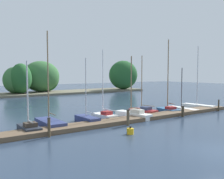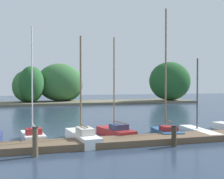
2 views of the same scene
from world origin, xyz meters
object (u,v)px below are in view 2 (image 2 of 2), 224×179
(sailboat_7, at_px, (115,131))
(sailboat_8, at_px, (166,129))
(sailboat_5, at_px, (33,135))
(sailboat_9, at_px, (198,130))
(mooring_piling_2, at_px, (35,142))
(sailboat_6, at_px, (82,135))
(mooring_piling_3, at_px, (174,136))

(sailboat_7, xyz_separation_m, sailboat_8, (3.20, -0.74, 0.07))
(sailboat_5, relative_size, sailboat_7, 1.06)
(sailboat_9, xyz_separation_m, mooring_piling_2, (-10.45, -2.90, 0.43))
(sailboat_6, distance_m, sailboat_9, 7.86)
(sailboat_9, height_order, mooring_piling_2, sailboat_9)
(sailboat_6, distance_m, sailboat_7, 2.59)
(sailboat_5, distance_m, sailboat_6, 2.90)
(sailboat_6, relative_size, sailboat_8, 0.75)
(sailboat_5, relative_size, sailboat_8, 0.82)
(sailboat_6, relative_size, mooring_piling_2, 4.47)
(sailboat_8, height_order, sailboat_9, sailboat_8)
(sailboat_9, bearing_deg, sailboat_6, 96.48)
(sailboat_6, bearing_deg, sailboat_9, -94.23)
(sailboat_7, xyz_separation_m, mooring_piling_3, (2.15, -3.63, 0.20))
(sailboat_8, relative_size, mooring_piling_2, 5.98)
(sailboat_8, xyz_separation_m, mooring_piling_2, (-8.14, -2.94, 0.26))
(sailboat_5, bearing_deg, sailboat_7, -96.82)
(sailboat_9, bearing_deg, sailboat_8, 93.03)
(sailboat_5, xyz_separation_m, mooring_piling_2, (0.09, -3.64, 0.33))
(sailboat_6, distance_m, mooring_piling_3, 5.15)
(mooring_piling_2, bearing_deg, sailboat_5, 91.36)
(sailboat_7, bearing_deg, sailboat_8, -116.36)
(sailboat_8, relative_size, sailboat_9, 1.62)
(sailboat_5, xyz_separation_m, sailboat_8, (8.23, -0.70, 0.08))
(sailboat_5, height_order, mooring_piling_2, sailboat_5)
(sailboat_5, distance_m, sailboat_8, 8.26)
(mooring_piling_3, bearing_deg, mooring_piling_2, -179.63)
(sailboat_6, relative_size, sailboat_9, 1.21)
(sailboat_5, distance_m, mooring_piling_2, 3.65)
(sailboat_6, bearing_deg, sailboat_5, 61.58)
(sailboat_9, bearing_deg, sailboat_7, 85.96)
(sailboat_8, distance_m, sailboat_9, 2.32)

